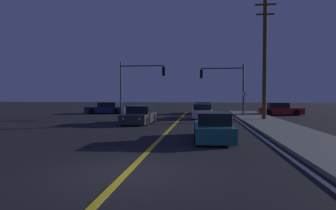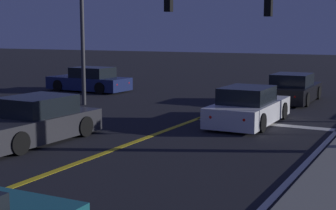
{
  "view_description": "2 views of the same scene",
  "coord_description": "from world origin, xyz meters",
  "px_view_note": "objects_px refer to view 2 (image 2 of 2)",
  "views": [
    {
      "loc": [
        2.09,
        -7.83,
        2.15
      ],
      "look_at": [
        -0.9,
        17.03,
        1.3
      ],
      "focal_mm": 31.32,
      "sensor_mm": 36.0,
      "label": 1
    },
    {
      "loc": [
        7.57,
        3.01,
        3.2
      ],
      "look_at": [
        0.08,
        17.23,
        0.87
      ],
      "focal_mm": 52.86,
      "sensor_mm": 36.0,
      "label": 2
    }
  ],
  "objects_px": {
    "car_distant_tail_navy": "(90,81)",
    "traffic_signal_far_left": "(114,22)",
    "car_side_waiting_white": "(249,107)",
    "traffic_signal_near_right": "(335,24)",
    "car_lead_oncoming_charcoal": "(33,122)",
    "car_far_approaching_black": "(293,89)"
  },
  "relations": [
    {
      "from": "car_distant_tail_navy",
      "to": "traffic_signal_far_left",
      "type": "bearing_deg",
      "value": -132.36
    },
    {
      "from": "car_distant_tail_navy",
      "to": "car_lead_oncoming_charcoal",
      "type": "bearing_deg",
      "value": -149.54
    },
    {
      "from": "car_far_approaching_black",
      "to": "traffic_signal_near_right",
      "type": "height_order",
      "value": "traffic_signal_near_right"
    },
    {
      "from": "traffic_signal_near_right",
      "to": "car_far_approaching_black",
      "type": "bearing_deg",
      "value": -58.65
    },
    {
      "from": "traffic_signal_near_right",
      "to": "traffic_signal_far_left",
      "type": "bearing_deg",
      "value": 9.0
    },
    {
      "from": "traffic_signal_far_left",
      "to": "traffic_signal_near_right",
      "type": "bearing_deg",
      "value": 9.0
    },
    {
      "from": "car_far_approaching_black",
      "to": "car_lead_oncoming_charcoal",
      "type": "xyz_separation_m",
      "value": [
        -4.74,
        -12.24,
        -0.0
      ]
    },
    {
      "from": "car_side_waiting_white",
      "to": "car_far_approaching_black",
      "type": "relative_size",
      "value": 1.0
    },
    {
      "from": "car_lead_oncoming_charcoal",
      "to": "traffic_signal_far_left",
      "type": "bearing_deg",
      "value": -74.78
    },
    {
      "from": "car_side_waiting_white",
      "to": "traffic_signal_near_right",
      "type": "relative_size",
      "value": 0.87
    },
    {
      "from": "car_side_waiting_white",
      "to": "traffic_signal_far_left",
      "type": "height_order",
      "value": "traffic_signal_far_left"
    },
    {
      "from": "traffic_signal_near_right",
      "to": "traffic_signal_far_left",
      "type": "distance_m",
      "value": 8.95
    },
    {
      "from": "car_distant_tail_navy",
      "to": "traffic_signal_far_left",
      "type": "relative_size",
      "value": 0.86
    },
    {
      "from": "car_far_approaching_black",
      "to": "traffic_signal_far_left",
      "type": "height_order",
      "value": "traffic_signal_far_left"
    },
    {
      "from": "car_lead_oncoming_charcoal",
      "to": "car_far_approaching_black",
      "type": "bearing_deg",
      "value": -109.64
    },
    {
      "from": "car_side_waiting_white",
      "to": "car_distant_tail_navy",
      "type": "height_order",
      "value": "same"
    },
    {
      "from": "car_side_waiting_white",
      "to": "traffic_signal_far_left",
      "type": "bearing_deg",
      "value": 170.1
    },
    {
      "from": "car_side_waiting_white",
      "to": "car_far_approaching_black",
      "type": "xyz_separation_m",
      "value": [
        -0.0,
        6.44,
        0.0
      ]
    },
    {
      "from": "car_distant_tail_navy",
      "to": "car_lead_oncoming_charcoal",
      "type": "xyz_separation_m",
      "value": [
        6.36,
        -11.31,
        -0.0
      ]
    },
    {
      "from": "traffic_signal_far_left",
      "to": "car_far_approaching_black",
      "type": "bearing_deg",
      "value": 39.96
    },
    {
      "from": "car_lead_oncoming_charcoal",
      "to": "traffic_signal_far_left",
      "type": "distance_m",
      "value": 7.72
    },
    {
      "from": "car_lead_oncoming_charcoal",
      "to": "traffic_signal_near_right",
      "type": "bearing_deg",
      "value": -129.37
    }
  ]
}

